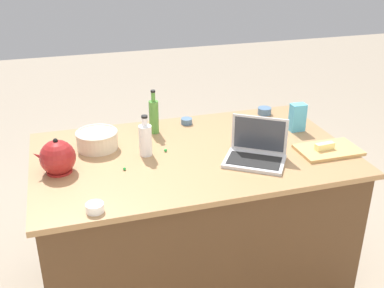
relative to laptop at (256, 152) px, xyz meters
name	(u,v)px	position (x,y,z in m)	size (l,w,h in m)	color
ground_plane	(192,279)	(0.30, -0.18, -0.95)	(12.00, 12.00, 0.00)	gray
island_counter	(192,220)	(0.30, -0.18, -0.50)	(1.72, 1.03, 0.90)	#4C331E
laptop	(256,152)	(0.00, 0.00, 0.00)	(0.38, 0.36, 0.22)	#B7B7BC
mixing_bowl_large	(97,139)	(0.79, -0.39, 0.01)	(0.23, 0.23, 0.10)	beige
bottle_olive	(154,116)	(0.44, -0.51, 0.06)	(0.06, 0.06, 0.27)	#4C8C38
bottle_vinegar	(145,139)	(0.55, -0.23, 0.05)	(0.07, 0.07, 0.23)	white
kettle	(58,158)	(1.01, -0.16, 0.03)	(0.21, 0.18, 0.20)	maroon
cutting_board	(328,150)	(-0.43, 0.02, -0.04)	(0.34, 0.22, 0.02)	tan
butter_stick_left	(325,146)	(-0.40, 0.02, -0.01)	(0.11, 0.04, 0.04)	#F4E58C
ramekin_small	(95,208)	(0.87, 0.26, -0.03)	(0.08, 0.08, 0.04)	white
ramekin_medium	(187,121)	(0.22, -0.59, -0.03)	(0.07, 0.07, 0.04)	slate
ramekin_wide	(264,111)	(-0.32, -0.60, -0.02)	(0.09, 0.09, 0.04)	slate
kitchen_timer	(248,128)	(-0.10, -0.34, -0.01)	(0.07, 0.07, 0.08)	#B2B2B7
candy_bag	(297,117)	(-0.40, -0.29, 0.04)	(0.09, 0.06, 0.17)	#4CA5CC
candy_0	(124,169)	(0.69, -0.08, -0.04)	(0.02, 0.02, 0.02)	green
candy_1	(145,147)	(0.54, -0.30, -0.04)	(0.02, 0.02, 0.02)	red
candy_2	(252,144)	(-0.05, -0.16, -0.04)	(0.02, 0.02, 0.02)	blue
candy_3	(166,150)	(0.44, -0.23, -0.04)	(0.02, 0.02, 0.02)	green
candy_4	(48,146)	(1.06, -0.48, -0.04)	(0.02, 0.02, 0.02)	orange
candy_5	(90,142)	(0.83, -0.46, -0.04)	(0.01, 0.01, 0.01)	#CC3399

